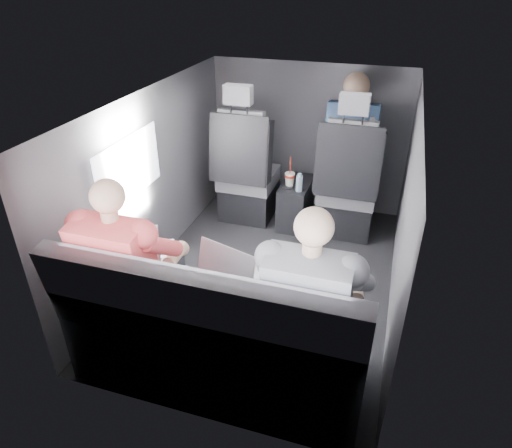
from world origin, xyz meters
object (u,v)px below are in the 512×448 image
(laptop_silver, at_px, (232,270))
(laptop_white, at_px, (139,252))
(water_bottle, at_px, (299,183))
(front_seat_left, at_px, (246,178))
(passenger_rear_left, at_px, (133,269))
(passenger_rear_right, at_px, (312,304))
(laptop_black, at_px, (322,286))
(rear_bench, at_px, (214,343))
(front_seat_right, at_px, (347,191))
(center_console, at_px, (295,203))
(passenger_front_right, at_px, (351,140))
(soda_cup, at_px, (290,179))

(laptop_silver, bearing_deg, laptop_white, 179.87)
(water_bottle, xyz_separation_m, laptop_silver, (-0.03, -1.56, 0.16))
(front_seat_left, xyz_separation_m, passenger_rear_left, (-0.06, -1.81, 0.22))
(front_seat_left, xyz_separation_m, passenger_rear_right, (0.94, -1.81, 0.22))
(water_bottle, distance_m, laptop_black, 1.62)
(laptop_silver, bearing_deg, rear_bench, -96.64)
(passenger_rear_right, bearing_deg, laptop_white, 172.46)
(front_seat_right, relative_size, laptop_white, 2.72)
(center_console, distance_m, passenger_rear_right, 1.96)
(front_seat_left, relative_size, front_seat_right, 1.00)
(water_bottle, height_order, passenger_front_right, passenger_front_right)
(laptop_silver, xyz_separation_m, passenger_front_right, (0.38, 1.93, 0.13))
(center_console, height_order, laptop_silver, laptop_silver)
(rear_bench, height_order, soda_cup, rear_bench)
(front_seat_left, distance_m, laptop_silver, 1.75)
(passenger_rear_right, bearing_deg, center_console, 104.99)
(water_bottle, height_order, laptop_black, laptop_black)
(laptop_white, relative_size, laptop_silver, 1.14)
(laptop_silver, distance_m, laptop_black, 0.49)
(laptop_white, bearing_deg, soda_cup, 72.76)
(rear_bench, height_order, laptop_silver, rear_bench)
(center_console, height_order, passenger_rear_right, passenger_rear_right)
(soda_cup, distance_m, passenger_rear_left, 1.83)
(laptop_white, distance_m, laptop_black, 1.06)
(water_bottle, bearing_deg, laptop_black, -73.44)
(rear_bench, height_order, passenger_rear_right, passenger_rear_right)
(front_seat_right, bearing_deg, soda_cup, -174.99)
(front_seat_right, bearing_deg, front_seat_left, 180.00)
(front_seat_right, xyz_separation_m, center_console, (-0.45, 0.04, -0.20))
(front_seat_right, relative_size, center_console, 2.64)
(laptop_black, bearing_deg, center_console, 106.92)
(front_seat_right, distance_m, laptop_black, 1.68)
(soda_cup, xyz_separation_m, laptop_white, (-0.50, -1.63, 0.17))
(front_seat_left, relative_size, soda_cup, 4.78)
(laptop_silver, height_order, passenger_front_right, passenger_front_right)
(water_bottle, xyz_separation_m, passenger_rear_left, (-0.56, -1.69, 0.15))
(center_console, distance_m, laptop_silver, 1.76)
(front_seat_left, bearing_deg, soda_cup, -6.02)
(passenger_front_right, bearing_deg, center_console, -152.02)
(front_seat_right, bearing_deg, rear_bench, -103.31)
(laptop_black, height_order, passenger_front_right, passenger_front_right)
(rear_bench, xyz_separation_m, laptop_silver, (0.03, 0.23, 0.33))
(water_bottle, relative_size, passenger_rear_left, 0.13)
(front_seat_left, bearing_deg, laptop_black, -59.78)
(center_console, distance_m, passenger_front_right, 0.73)
(center_console, height_order, soda_cup, soda_cup)
(laptop_white, bearing_deg, front_seat_left, 86.71)
(front_seat_right, relative_size, soda_cup, 4.78)
(soda_cup, bearing_deg, water_bottle, -35.54)
(passenger_rear_left, height_order, passenger_front_right, passenger_front_right)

